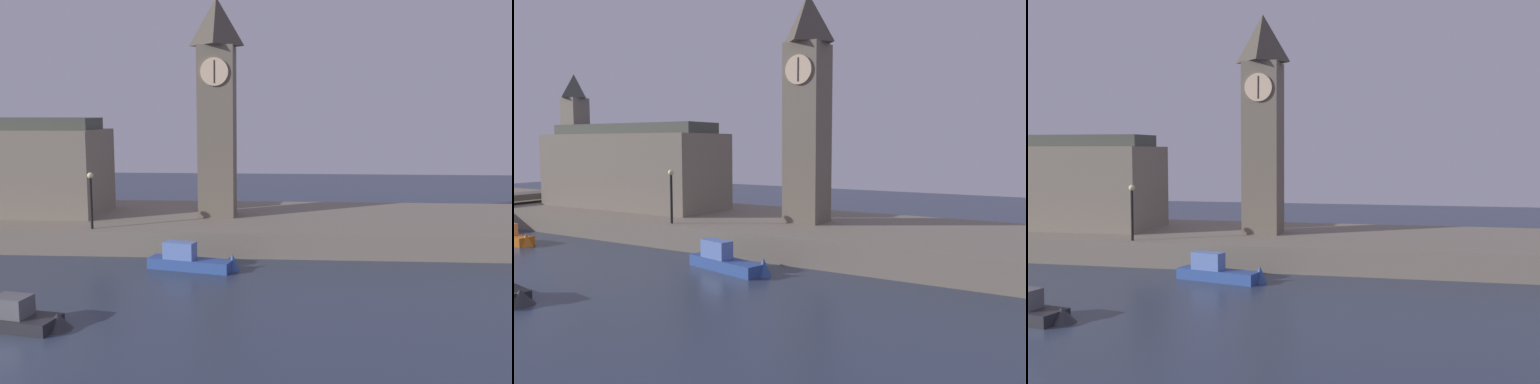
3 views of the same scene
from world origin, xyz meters
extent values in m
cube|color=slate|center=(0.00, 20.00, 0.75)|extent=(70.00, 12.00, 1.50)
cube|color=#6B6051|center=(5.30, 19.76, 7.06)|extent=(2.33, 2.33, 11.12)
cylinder|color=beige|center=(5.30, 18.54, 10.91)|extent=(1.77, 0.12, 1.77)
cube|color=black|center=(5.30, 18.47, 10.91)|extent=(0.07, 0.04, 1.42)
pyramid|color=#4A4339|center=(5.30, 19.76, 14.16)|extent=(2.56, 2.56, 3.08)
cube|color=slate|center=(-10.13, 19.96, 4.35)|extent=(14.97, 5.82, 5.70)
cube|color=slate|center=(-16.78, 19.96, 5.90)|extent=(1.67, 1.67, 8.79)
pyramid|color=#474C42|center=(-16.78, 19.96, 11.29)|extent=(1.84, 1.84, 1.99)
cube|color=#42473D|center=(-10.13, 19.96, 7.60)|extent=(14.23, 3.49, 0.80)
cylinder|color=black|center=(-1.61, 14.79, 3.01)|extent=(0.16, 0.16, 3.01)
sphere|color=#F2E099|center=(-1.61, 14.79, 4.69)|extent=(0.36, 0.36, 0.36)
cone|color=#232328|center=(1.22, 2.58, 0.28)|extent=(1.56, 1.56, 0.73)
cube|color=#2D4C93|center=(4.85, 11.54, 0.30)|extent=(4.71, 2.15, 0.59)
cube|color=#5B7AC1|center=(4.31, 11.54, 1.05)|extent=(1.82, 1.15, 0.92)
cone|color=#2D4C93|center=(7.14, 11.54, 0.33)|extent=(1.21, 1.21, 1.14)
cone|color=orange|center=(-9.61, 10.18, 0.31)|extent=(1.05, 1.05, 1.00)
camera|label=1|loc=(10.41, -18.93, 8.51)|focal=41.31mm
camera|label=2|loc=(20.35, -9.85, 6.43)|focal=36.81mm
camera|label=3|loc=(14.96, -19.26, 6.90)|focal=43.05mm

